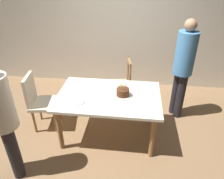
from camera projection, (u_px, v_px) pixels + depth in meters
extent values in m
plane|color=#93704C|center=(109.00, 133.00, 3.51)|extent=(6.40, 6.40, 0.00)
cube|color=silver|center=(120.00, 26.00, 4.45)|extent=(6.40, 0.10, 2.60)
cube|color=silver|center=(109.00, 96.00, 3.15)|extent=(1.52, 1.01, 0.04)
cylinder|color=#9E7042|center=(60.00, 130.00, 3.06)|extent=(0.07, 0.07, 0.70)
cylinder|color=#9E7042|center=(152.00, 137.00, 2.92)|extent=(0.07, 0.07, 0.70)
cylinder|color=#9E7042|center=(75.00, 100.00, 3.75)|extent=(0.07, 0.07, 0.70)
cylinder|color=#9E7042|center=(150.00, 105.00, 3.62)|extent=(0.07, 0.07, 0.70)
cylinder|color=silver|center=(123.00, 95.00, 3.12)|extent=(0.28, 0.28, 0.01)
cylinder|color=#563019|center=(123.00, 92.00, 3.09)|extent=(0.19, 0.19, 0.11)
cylinder|color=#D872CC|center=(126.00, 87.00, 3.04)|extent=(0.01, 0.01, 0.05)
sphere|color=#FFC64C|center=(127.00, 85.00, 3.03)|extent=(0.01, 0.01, 0.01)
cylinder|color=#4C7FE5|center=(126.00, 86.00, 3.07)|extent=(0.01, 0.01, 0.05)
sphere|color=#FFC64C|center=(126.00, 84.00, 3.05)|extent=(0.01, 0.01, 0.01)
cylinder|color=#E54C4C|center=(125.00, 86.00, 3.09)|extent=(0.01, 0.01, 0.05)
sphere|color=#FFC64C|center=(125.00, 84.00, 3.07)|extent=(0.01, 0.01, 0.01)
cylinder|color=yellow|center=(123.00, 85.00, 3.10)|extent=(0.01, 0.01, 0.05)
sphere|color=#FFC64C|center=(123.00, 83.00, 3.08)|extent=(0.01, 0.01, 0.01)
cylinder|color=#4C7FE5|center=(122.00, 86.00, 3.09)|extent=(0.01, 0.01, 0.05)
sphere|color=#FFC64C|center=(122.00, 84.00, 3.08)|extent=(0.01, 0.01, 0.01)
cylinder|color=yellow|center=(121.00, 86.00, 3.09)|extent=(0.01, 0.01, 0.05)
sphere|color=#FFC64C|center=(121.00, 84.00, 3.07)|extent=(0.01, 0.01, 0.01)
cylinder|color=yellow|center=(120.00, 87.00, 3.07)|extent=(0.01, 0.01, 0.05)
sphere|color=#FFC64C|center=(120.00, 85.00, 3.05)|extent=(0.01, 0.01, 0.01)
cylinder|color=#4C7FE5|center=(119.00, 87.00, 3.04)|extent=(0.01, 0.01, 0.05)
sphere|color=#FFC64C|center=(120.00, 85.00, 3.03)|extent=(0.01, 0.01, 0.01)
cylinder|color=#F2994C|center=(120.00, 88.00, 3.03)|extent=(0.01, 0.01, 0.05)
sphere|color=#FFC64C|center=(120.00, 86.00, 3.01)|extent=(0.01, 0.01, 0.01)
cylinder|color=#F2994C|center=(121.00, 89.00, 3.01)|extent=(0.01, 0.01, 0.05)
sphere|color=#FFC64C|center=(121.00, 87.00, 3.00)|extent=(0.01, 0.01, 0.01)
cylinder|color=#F2994C|center=(123.00, 89.00, 3.01)|extent=(0.01, 0.01, 0.05)
sphere|color=#FFC64C|center=(123.00, 87.00, 2.99)|extent=(0.01, 0.01, 0.01)
cylinder|color=#D872CC|center=(124.00, 89.00, 3.01)|extent=(0.01, 0.01, 0.05)
sphere|color=#FFC64C|center=(125.00, 87.00, 3.00)|extent=(0.01, 0.01, 0.01)
cylinder|color=#D872CC|center=(126.00, 88.00, 3.03)|extent=(0.01, 0.01, 0.05)
sphere|color=#FFC64C|center=(126.00, 86.00, 3.01)|extent=(0.01, 0.01, 0.01)
cylinder|color=white|center=(77.00, 101.00, 2.99)|extent=(0.22, 0.22, 0.01)
cylinder|color=white|center=(106.00, 87.00, 3.34)|extent=(0.22, 0.22, 0.01)
cube|color=silver|center=(66.00, 100.00, 3.01)|extent=(0.18, 0.03, 0.01)
cube|color=silver|center=(96.00, 86.00, 3.36)|extent=(0.18, 0.03, 0.01)
cube|color=silver|center=(128.00, 105.00, 2.90)|extent=(0.18, 0.06, 0.01)
cube|color=tan|center=(118.00, 85.00, 3.99)|extent=(0.50, 0.50, 0.05)
cylinder|color=#9E7042|center=(109.00, 92.00, 4.25)|extent=(0.04, 0.04, 0.42)
cylinder|color=#9E7042|center=(109.00, 101.00, 3.96)|extent=(0.04, 0.04, 0.42)
cylinder|color=#9E7042|center=(126.00, 92.00, 4.26)|extent=(0.04, 0.04, 0.42)
cylinder|color=#9E7042|center=(127.00, 101.00, 3.97)|extent=(0.04, 0.04, 0.42)
cylinder|color=#9E7042|center=(128.00, 69.00, 4.03)|extent=(0.04, 0.04, 0.50)
cylinder|color=#9E7042|center=(130.00, 78.00, 3.71)|extent=(0.04, 0.04, 0.50)
cube|color=#9E7042|center=(129.00, 62.00, 3.76)|extent=(0.10, 0.40, 0.06)
cube|color=beige|center=(45.00, 103.00, 3.47)|extent=(0.50, 0.50, 0.05)
cylinder|color=#9E7042|center=(55.00, 121.00, 3.44)|extent=(0.04, 0.04, 0.42)
cylinder|color=#9E7042|center=(59.00, 109.00, 3.74)|extent=(0.04, 0.04, 0.42)
cylinder|color=#9E7042|center=(34.00, 122.00, 3.43)|extent=(0.04, 0.04, 0.42)
cylinder|color=#9E7042|center=(40.00, 109.00, 3.73)|extent=(0.04, 0.04, 0.42)
cube|color=beige|center=(30.00, 90.00, 3.34)|extent=(0.11, 0.40, 0.50)
cylinder|color=#262328|center=(14.00, 154.00, 2.62)|extent=(0.14, 0.14, 0.78)
cylinder|color=#262328|center=(13.00, 147.00, 2.72)|extent=(0.14, 0.14, 0.78)
cylinder|color=#262328|center=(176.00, 93.00, 3.82)|extent=(0.14, 0.14, 0.84)
cylinder|color=#262328|center=(180.00, 96.00, 3.71)|extent=(0.14, 0.14, 0.84)
cylinder|color=#4C8CC6|center=(185.00, 53.00, 3.38)|extent=(0.32, 0.32, 0.70)
sphere|color=tan|center=(191.00, 25.00, 3.16)|extent=(0.19, 0.19, 0.19)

